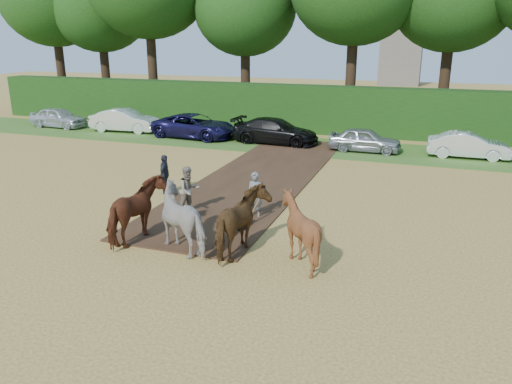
# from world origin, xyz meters

# --- Properties ---
(ground) EXTENTS (120.00, 120.00, 0.00)m
(ground) POSITION_xyz_m (0.00, 0.00, 0.00)
(ground) COLOR gold
(ground) RESTS_ON ground
(earth_strip) EXTENTS (4.50, 17.00, 0.05)m
(earth_strip) POSITION_xyz_m (1.50, 7.00, 0.03)
(earth_strip) COLOR #472D1C
(earth_strip) RESTS_ON ground
(grass_verge) EXTENTS (50.00, 5.00, 0.03)m
(grass_verge) POSITION_xyz_m (0.00, 14.00, 0.01)
(grass_verge) COLOR #38601E
(grass_verge) RESTS_ON ground
(hedgerow) EXTENTS (46.00, 1.60, 3.00)m
(hedgerow) POSITION_xyz_m (0.00, 18.50, 1.50)
(hedgerow) COLOR #14380F
(hedgerow) RESTS_ON ground
(spectator_near) EXTENTS (0.99, 1.05, 1.71)m
(spectator_near) POSITION_xyz_m (0.69, 1.71, 0.85)
(spectator_near) COLOR #B5A58E
(spectator_near) RESTS_ON ground
(spectator_far) EXTENTS (0.57, 0.98, 1.57)m
(spectator_far) POSITION_xyz_m (-1.29, 3.52, 0.78)
(spectator_far) COLOR #252931
(spectator_far) RESTS_ON ground
(plough_team) EXTENTS (6.35, 4.56, 1.93)m
(plough_team) POSITION_xyz_m (2.90, -0.92, 0.96)
(plough_team) COLOR brown
(plough_team) RESTS_ON ground
(parked_cars) EXTENTS (36.00, 2.92, 1.49)m
(parked_cars) POSITION_xyz_m (0.83, 14.24, 0.72)
(parked_cars) COLOR silver
(parked_cars) RESTS_ON ground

